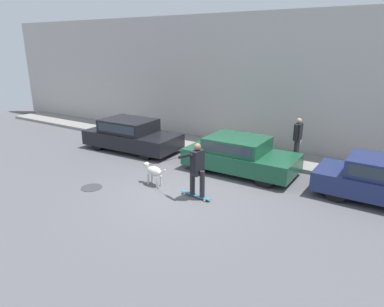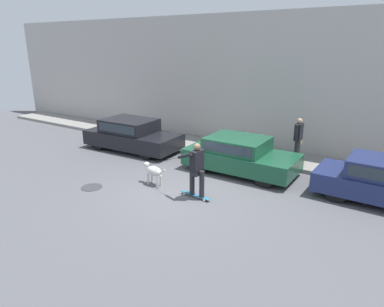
{
  "view_description": "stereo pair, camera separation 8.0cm",
  "coord_description": "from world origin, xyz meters",
  "px_view_note": "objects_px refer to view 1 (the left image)",
  "views": [
    {
      "loc": [
        5.36,
        -7.94,
        4.35
      ],
      "look_at": [
        -0.36,
        1.04,
        0.95
      ],
      "focal_mm": 32.0,
      "sensor_mm": 36.0,
      "label": 1
    },
    {
      "loc": [
        5.43,
        -7.9,
        4.35
      ],
      "look_at": [
        -0.36,
        1.04,
        0.95
      ],
      "focal_mm": 32.0,
      "sensor_mm": 36.0,
      "label": 2
    }
  ],
  "objects_px": {
    "dog": "(154,171)",
    "skateboarder": "(197,168)",
    "parked_car_1": "(240,155)",
    "pedestrian_with_bag": "(298,138)",
    "parked_car_0": "(131,135)"
  },
  "relations": [
    {
      "from": "dog",
      "to": "skateboarder",
      "type": "xyz_separation_m",
      "value": [
        1.7,
        -0.11,
        0.5
      ]
    },
    {
      "from": "parked_car_1",
      "to": "dog",
      "type": "distance_m",
      "value": 3.15
    },
    {
      "from": "dog",
      "to": "pedestrian_with_bag",
      "type": "xyz_separation_m",
      "value": [
        3.31,
        4.37,
        0.6
      ]
    },
    {
      "from": "parked_car_1",
      "to": "parked_car_0",
      "type": "bearing_deg",
      "value": -179.74
    },
    {
      "from": "parked_car_1",
      "to": "pedestrian_with_bag",
      "type": "xyz_separation_m",
      "value": [
        1.48,
        1.81,
        0.44
      ]
    },
    {
      "from": "parked_car_0",
      "to": "skateboarder",
      "type": "bearing_deg",
      "value": -30.49
    },
    {
      "from": "parked_car_1",
      "to": "pedestrian_with_bag",
      "type": "relative_size",
      "value": 2.34
    },
    {
      "from": "pedestrian_with_bag",
      "to": "skateboarder",
      "type": "bearing_deg",
      "value": -109.35
    },
    {
      "from": "parked_car_0",
      "to": "pedestrian_with_bag",
      "type": "xyz_separation_m",
      "value": [
        6.56,
        1.81,
        0.42
      ]
    },
    {
      "from": "skateboarder",
      "to": "parked_car_0",
      "type": "bearing_deg",
      "value": -22.83
    },
    {
      "from": "parked_car_0",
      "to": "pedestrian_with_bag",
      "type": "bearing_deg",
      "value": 13.25
    },
    {
      "from": "parked_car_1",
      "to": "dog",
      "type": "bearing_deg",
      "value": -125.31
    },
    {
      "from": "parked_car_1",
      "to": "pedestrian_with_bag",
      "type": "height_order",
      "value": "pedestrian_with_bag"
    },
    {
      "from": "dog",
      "to": "pedestrian_with_bag",
      "type": "relative_size",
      "value": 0.6
    },
    {
      "from": "parked_car_0",
      "to": "skateboarder",
      "type": "distance_m",
      "value": 5.63
    }
  ]
}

